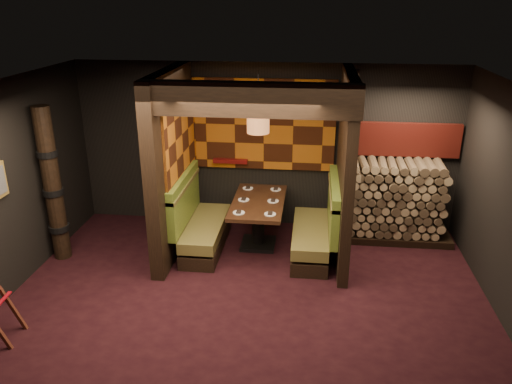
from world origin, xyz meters
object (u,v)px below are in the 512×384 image
object	(u,v)px
booth_bench_right	(317,231)
booth_bench_left	(199,225)
dining_table	(258,214)
pendant_lamp	(258,118)
firewood_stack	(400,201)
totem_column	(53,186)

from	to	relation	value
booth_bench_right	booth_bench_left	bearing A→B (deg)	180.00
dining_table	pendant_lamp	world-z (taller)	pendant_lamp
pendant_lamp	firewood_stack	world-z (taller)	pendant_lamp
booth_bench_right	pendant_lamp	size ratio (longest dim) A/B	1.73
booth_bench_left	pendant_lamp	size ratio (longest dim) A/B	1.73
firewood_stack	pendant_lamp	bearing A→B (deg)	-165.86
booth_bench_left	booth_bench_right	size ratio (longest dim) A/B	1.00
pendant_lamp	booth_bench_right	bearing A→B (deg)	-7.10
booth_bench_left	dining_table	distance (m)	0.97
booth_bench_left	firewood_stack	xyz separation A→B (m)	(3.25, 0.70, 0.28)
booth_bench_right	dining_table	size ratio (longest dim) A/B	1.06
booth_bench_left	pendant_lamp	world-z (taller)	pendant_lamp
booth_bench_right	dining_table	distance (m)	0.98
booth_bench_right	pendant_lamp	xyz separation A→B (m)	(-0.95, 0.12, 1.75)
pendant_lamp	totem_column	xyz separation A→B (m)	(-3.03, -0.67, -0.96)
pendant_lamp	booth_bench_left	bearing A→B (deg)	-172.80
dining_table	totem_column	distance (m)	3.17
firewood_stack	booth_bench_right	bearing A→B (deg)	-152.65
booth_bench_right	totem_column	world-z (taller)	totem_column
booth_bench_right	firewood_stack	world-z (taller)	firewood_stack
pendant_lamp	firewood_stack	size ratio (longest dim) A/B	0.53
booth_bench_left	firewood_stack	bearing A→B (deg)	12.17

